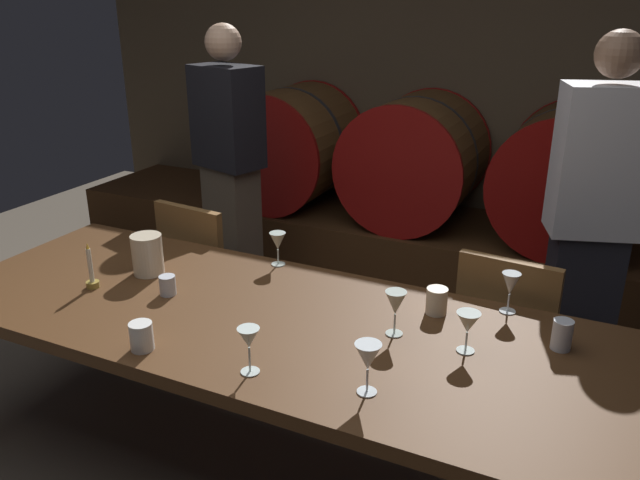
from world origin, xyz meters
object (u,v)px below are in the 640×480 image
at_px(chair_left, 207,274).
at_px(cup_center_right, 437,301).
at_px(wine_barrel_right, 568,177).
at_px(cup_far_left, 168,285).
at_px(dining_table, 262,330).
at_px(chair_right, 508,337).
at_px(guest_right, 591,226).
at_px(wine_glass_right, 468,324).
at_px(wine_glass_far_left, 278,242).
at_px(cup_center_left, 141,336).
at_px(cup_far_right, 562,335).
at_px(wine_barrel_left, 290,146).
at_px(wine_barrel_center, 414,160).
at_px(wine_glass_far_right, 510,285).
at_px(wine_glass_center_left, 396,304).
at_px(guest_left, 230,173).
at_px(wine_glass_center_right, 368,358).
at_px(wine_glass_left, 249,340).
at_px(pitcher, 147,254).
at_px(candle_center, 92,276).

xyz_separation_m(chair_left, cup_center_right, (1.31, -0.39, 0.31)).
height_order(wine_barrel_right, cup_far_left, wine_barrel_right).
bearing_deg(dining_table, chair_right, 41.46).
height_order(guest_right, cup_far_left, guest_right).
bearing_deg(wine_barrel_right, wine_glass_right, -92.49).
height_order(wine_glass_far_left, cup_center_left, wine_glass_far_left).
distance_m(wine_barrel_right, guest_right, 1.12).
distance_m(guest_right, cup_far_right, 0.93).
xyz_separation_m(wine_barrel_left, wine_barrel_center, (0.94, 0.00, 0.00)).
relative_size(guest_right, wine_glass_far_right, 11.06).
distance_m(wine_glass_center_left, wine_glass_far_right, 0.46).
relative_size(chair_right, wine_glass_far_right, 5.70).
relative_size(guest_left, cup_center_right, 17.21).
relative_size(guest_right, cup_far_left, 22.11).
height_order(guest_left, wine_glass_center_right, guest_left).
bearing_deg(wine_glass_far_left, cup_far_left, -119.02).
distance_m(wine_barrel_center, cup_center_right, 2.08).
relative_size(wine_barrel_left, cup_far_right, 8.17).
xyz_separation_m(wine_glass_left, wine_glass_center_right, (0.36, 0.06, 0.00)).
height_order(chair_right, wine_glass_right, wine_glass_right).
bearing_deg(chair_left, guest_left, -64.55).
height_order(wine_barrel_right, dining_table, wine_barrel_right).
distance_m(pitcher, cup_center_left, 0.62).
bearing_deg(wine_glass_left, cup_center_right, 57.03).
height_order(wine_barrel_right, wine_glass_right, wine_barrel_right).
height_order(chair_left, candle_center, candle_center).
xyz_separation_m(chair_left, guest_left, (-0.19, 0.54, 0.38)).
bearing_deg(cup_center_left, wine_barrel_right, 68.09).
bearing_deg(wine_barrel_left, wine_glass_center_left, -54.17).
bearing_deg(wine_glass_far_right, wine_barrel_center, 117.34).
relative_size(wine_barrel_right, wine_glass_center_left, 5.25).
distance_m(candle_center, wine_glass_left, 0.92).
relative_size(candle_center, cup_center_right, 1.92).
xyz_separation_m(chair_left, wine_glass_far_left, (0.57, -0.25, 0.36)).
height_order(pitcher, wine_glass_right, pitcher).
relative_size(pitcher, cup_center_right, 1.71).
height_order(wine_glass_right, wine_glass_far_right, wine_glass_far_right).
distance_m(wine_barrel_center, pitcher, 2.18).
xyz_separation_m(pitcher, wine_glass_center_right, (1.13, -0.40, 0.03)).
bearing_deg(wine_glass_right, wine_barrel_right, 87.51).
height_order(chair_left, wine_glass_center_left, wine_glass_center_left).
bearing_deg(cup_center_left, wine_glass_center_right, 7.10).
xyz_separation_m(chair_left, wine_glass_center_right, (1.26, -0.96, 0.38)).
distance_m(chair_left, cup_center_right, 1.40).
bearing_deg(dining_table, cup_far_right, 12.46).
distance_m(wine_barrel_left, wine_glass_right, 2.82).
height_order(wine_barrel_right, wine_glass_center_right, wine_barrel_right).
xyz_separation_m(wine_glass_right, cup_center_left, (-0.96, -0.45, -0.05)).
relative_size(cup_far_left, cup_center_left, 0.81).
bearing_deg(cup_far_right, pitcher, -176.18).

